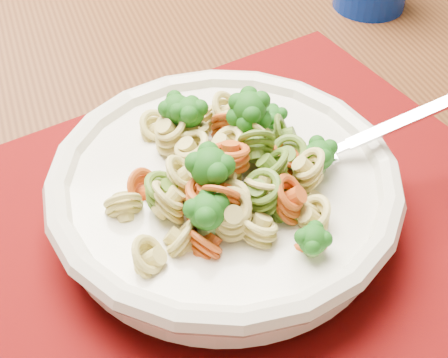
{
  "coord_description": "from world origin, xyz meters",
  "views": [
    {
      "loc": [
        0.32,
        -1.08,
        1.13
      ],
      "look_at": [
        0.35,
        -0.75,
        0.8
      ],
      "focal_mm": 50.0,
      "sensor_mm": 36.0,
      "label": 1
    }
  ],
  "objects": [
    {
      "name": "dining_table",
      "position": [
        0.31,
        -0.7,
        0.65
      ],
      "size": [
        1.59,
        1.24,
        0.76
      ],
      "rotation": [
        0.0,
        0.0,
        0.27
      ],
      "color": "#563118",
      "rests_on": "ground"
    },
    {
      "name": "placemat",
      "position": [
        0.34,
        -0.77,
        0.76
      ],
      "size": [
        0.61,
        0.56,
        0.0
      ],
      "primitive_type": "cube",
      "rotation": [
        0.0,
        0.0,
        0.47
      ],
      "color": "#600904",
      "rests_on": "dining_table"
    },
    {
      "name": "pasta_bowl",
      "position": [
        0.35,
        -0.75,
        0.79
      ],
      "size": [
        0.27,
        0.27,
        0.05
      ],
      "color": "silver",
      "rests_on": "placemat"
    },
    {
      "name": "pasta_broccoli_heap",
      "position": [
        0.35,
        -0.75,
        0.81
      ],
      "size": [
        0.23,
        0.23,
        0.06
      ],
      "primitive_type": null,
      "color": "#CABD64",
      "rests_on": "pasta_bowl"
    },
    {
      "name": "fork",
      "position": [
        0.42,
        -0.74,
        0.8
      ],
      "size": [
        0.18,
        0.05,
        0.08
      ],
      "primitive_type": null,
      "rotation": [
        0.0,
        -0.35,
        0.15
      ],
      "color": "silver",
      "rests_on": "pasta_bowl"
    }
  ]
}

